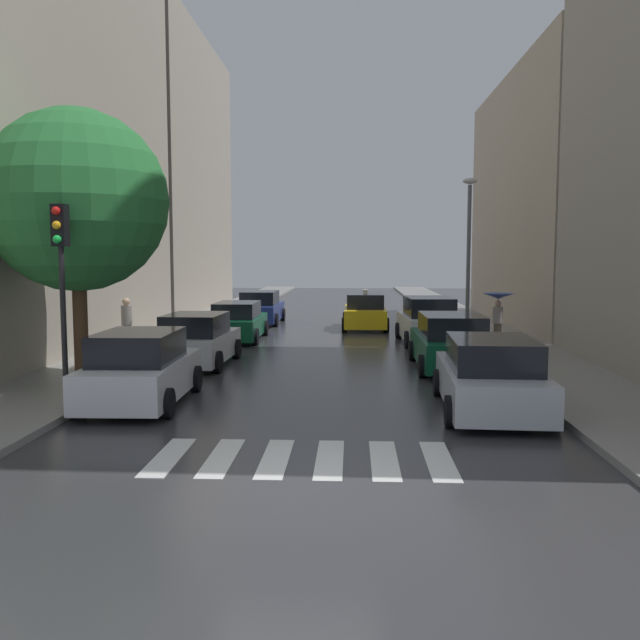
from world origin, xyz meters
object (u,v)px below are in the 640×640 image
(taxi_midroad, at_px, (365,312))
(pedestrian_by_kerb, at_px, (127,322))
(parked_car_left_second, at_px, (197,341))
(pedestrian_foreground, at_px, (498,305))
(parked_car_right_nearest, at_px, (490,377))
(parked_car_right_second, at_px, (450,343))
(parked_car_right_third, at_px, (428,322))
(traffic_light_left_corner, at_px, (61,259))
(parked_car_left_third, at_px, (238,322))
(parked_car_left_nearest, at_px, (141,370))
(parked_car_left_fourth, at_px, (260,308))
(lamp_post_right, at_px, (469,244))
(street_tree_left, at_px, (76,201))

(taxi_midroad, height_order, pedestrian_by_kerb, pedestrian_by_kerb)
(parked_car_left_second, height_order, pedestrian_foreground, pedestrian_foreground)
(parked_car_right_nearest, height_order, parked_car_right_second, parked_car_right_second)
(parked_car_right_third, bearing_deg, traffic_light_left_corner, 138.91)
(parked_car_left_third, distance_m, pedestrian_foreground, 10.00)
(parked_car_left_nearest, relative_size, parked_car_left_fourth, 0.96)
(lamp_post_right, bearing_deg, pedestrian_foreground, -80.42)
(street_tree_left, height_order, traffic_light_left_corner, street_tree_left)
(parked_car_right_nearest, height_order, lamp_post_right, lamp_post_right)
(pedestrian_by_kerb, distance_m, street_tree_left, 6.90)
(parked_car_left_nearest, bearing_deg, street_tree_left, 47.79)
(parked_car_left_third, bearing_deg, parked_car_left_fourth, -0.41)
(parked_car_right_third, bearing_deg, pedestrian_foreground, -118.17)
(parked_car_left_second, distance_m, parked_car_right_third, 9.46)
(parked_car_left_second, distance_m, pedestrian_by_kerb, 3.68)
(parked_car_left_nearest, height_order, street_tree_left, street_tree_left)
(street_tree_left, relative_size, traffic_light_left_corner, 1.59)
(parked_car_right_second, height_order, pedestrian_by_kerb, pedestrian_by_kerb)
(parked_car_right_second, relative_size, traffic_light_left_corner, 1.08)
(parked_car_left_fourth, bearing_deg, lamp_post_right, -117.42)
(pedestrian_foreground, bearing_deg, taxi_midroad, 19.43)
(traffic_light_left_corner, bearing_deg, lamp_post_right, 51.29)
(parked_car_left_second, height_order, parked_car_right_nearest, parked_car_right_nearest)
(parked_car_left_fourth, relative_size, lamp_post_right, 0.70)
(pedestrian_by_kerb, bearing_deg, parked_car_left_nearest, 99.34)
(street_tree_left, bearing_deg, parked_car_left_nearest, -41.01)
(pedestrian_by_kerb, relative_size, lamp_post_right, 0.28)
(parked_car_right_third, distance_m, pedestrian_by_kerb, 11.10)
(parked_car_left_nearest, distance_m, parked_car_right_nearest, 7.75)
(parked_car_left_second, xyz_separation_m, pedestrian_foreground, (10.04, 4.43, 0.80))
(parked_car_left_second, height_order, parked_car_right_third, parked_car_right_third)
(parked_car_right_nearest, bearing_deg, parked_car_right_third, 2.98)
(street_tree_left, distance_m, traffic_light_left_corner, 2.87)
(parked_car_left_second, height_order, parked_car_left_third, parked_car_left_second)
(traffic_light_left_corner, bearing_deg, parked_car_left_nearest, 21.41)
(parked_car_left_second, bearing_deg, parked_car_right_nearest, -125.17)
(pedestrian_by_kerb, relative_size, street_tree_left, 0.26)
(lamp_post_right, bearing_deg, parked_car_right_second, -102.90)
(parked_car_left_nearest, bearing_deg, parked_car_right_third, -36.06)
(taxi_midroad, bearing_deg, parked_car_left_second, 153.41)
(parked_car_right_third, xyz_separation_m, pedestrian_foreground, (2.39, -1.14, 0.72))
(parked_car_right_nearest, distance_m, parked_car_right_second, 5.51)
(pedestrian_foreground, height_order, pedestrian_by_kerb, pedestrian_foreground)
(parked_car_left_fourth, relative_size, taxi_midroad, 1.03)
(parked_car_right_second, bearing_deg, traffic_light_left_corner, 121.59)
(street_tree_left, bearing_deg, parked_car_left_second, 59.50)
(traffic_light_left_corner, bearing_deg, parked_car_right_third, 51.68)
(parked_car_left_nearest, bearing_deg, parked_car_left_third, -2.37)
(parked_car_right_third, distance_m, lamp_post_right, 4.12)
(parked_car_left_second, bearing_deg, street_tree_left, 151.29)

